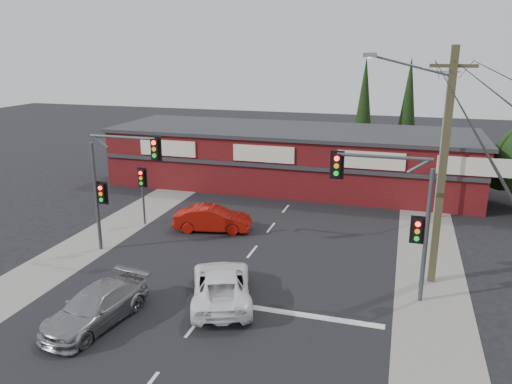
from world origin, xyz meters
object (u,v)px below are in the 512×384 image
(shop_building, at_px, (291,157))
(white_suv, at_px, (221,285))
(utility_pole, at_px, (440,161))
(red_sedan, at_px, (213,219))
(silver_suv, at_px, (96,307))

(shop_building, bearing_deg, white_suv, -86.01)
(white_suv, bearing_deg, utility_pole, -172.95)
(red_sedan, bearing_deg, utility_pole, -116.30)
(red_sedan, xyz_separation_m, utility_pole, (11.37, -3.17, 4.70))
(red_sedan, height_order, utility_pole, utility_pole)
(white_suv, distance_m, shop_building, 18.37)
(silver_suv, height_order, red_sedan, red_sedan)
(white_suv, height_order, utility_pole, utility_pole)
(shop_building, bearing_deg, utility_pole, -56.24)
(shop_building, bearing_deg, red_sedan, -100.54)
(white_suv, bearing_deg, shop_building, -106.80)
(silver_suv, height_order, utility_pole, utility_pole)
(white_suv, relative_size, utility_pole, 0.50)
(red_sedan, xyz_separation_m, shop_building, (2.02, 10.83, 1.43))
(utility_pole, bearing_deg, white_suv, -152.15)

